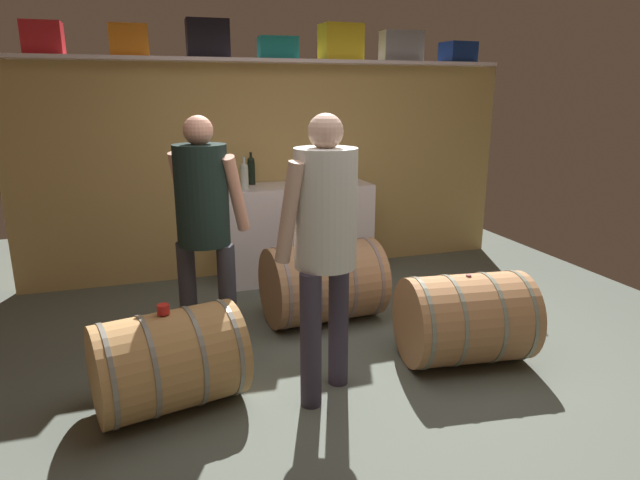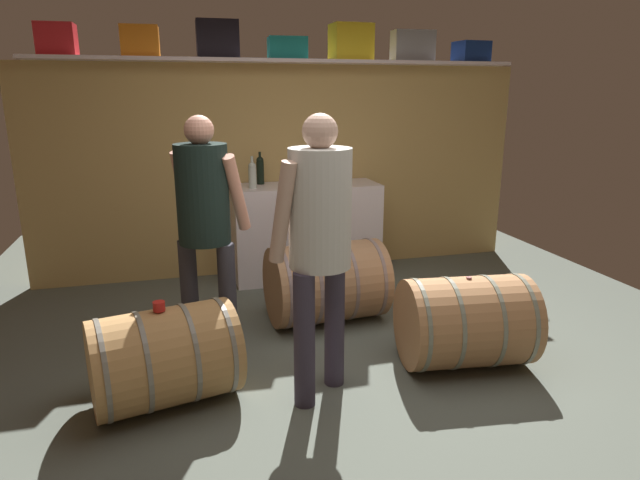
% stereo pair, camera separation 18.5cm
% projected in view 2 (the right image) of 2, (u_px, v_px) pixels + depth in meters
% --- Properties ---
extents(ground_plane, '(6.21, 8.24, 0.02)m').
position_uv_depth(ground_plane, '(338.00, 343.00, 4.11)').
color(ground_plane, '#555C52').
extents(back_wall_panel, '(5.01, 0.10, 2.09)m').
position_uv_depth(back_wall_panel, '(285.00, 170.00, 5.60)').
color(back_wall_panel, tan).
rests_on(back_wall_panel, ground).
extents(high_shelf_board, '(4.61, 0.40, 0.03)m').
position_uv_depth(high_shelf_board, '(287.00, 61.00, 5.18)').
color(high_shelf_board, silver).
rests_on(high_shelf_board, back_wall_panel).
extents(toolcase_red, '(0.31, 0.25, 0.27)m').
position_uv_depth(toolcase_red, '(57.00, 39.00, 4.64)').
color(toolcase_red, red).
rests_on(toolcase_red, high_shelf_board).
extents(toolcase_orange, '(0.33, 0.30, 0.26)m').
position_uv_depth(toolcase_orange, '(140.00, 42.00, 4.81)').
color(toolcase_orange, orange).
rests_on(toolcase_orange, high_shelf_board).
extents(toolcase_black, '(0.38, 0.22, 0.33)m').
position_uv_depth(toolcase_black, '(218.00, 39.00, 4.97)').
color(toolcase_black, black).
rests_on(toolcase_black, high_shelf_board).
extents(toolcase_teal, '(0.37, 0.27, 0.20)m').
position_uv_depth(toolcase_teal, '(287.00, 48.00, 5.15)').
color(toolcase_teal, '#137976').
rests_on(toolcase_teal, high_shelf_board).
extents(toolcase_yellow, '(0.39, 0.29, 0.34)m').
position_uv_depth(toolcase_yellow, '(351.00, 42.00, 5.29)').
color(toolcase_yellow, yellow).
rests_on(toolcase_yellow, high_shelf_board).
extents(toolcase_grey, '(0.43, 0.22, 0.30)m').
position_uv_depth(toolcase_grey, '(413.00, 46.00, 5.46)').
color(toolcase_grey, gray).
rests_on(toolcase_grey, high_shelf_board).
extents(toolcase_navy, '(0.33, 0.29, 0.21)m').
position_uv_depth(toolcase_navy, '(471.00, 52.00, 5.64)').
color(toolcase_navy, navy).
rests_on(toolcase_navy, high_shelf_board).
extents(work_cabinet, '(1.45, 0.53, 0.94)m').
position_uv_depth(work_cabinet, '(306.00, 231.00, 5.48)').
color(work_cabinet, white).
rests_on(work_cabinet, ground).
extents(wine_bottle_dark, '(0.07, 0.07, 0.32)m').
position_uv_depth(wine_bottle_dark, '(260.00, 170.00, 5.35)').
color(wine_bottle_dark, black).
rests_on(wine_bottle_dark, work_cabinet).
extents(wine_bottle_clear, '(0.08, 0.08, 0.30)m').
position_uv_depth(wine_bottle_clear, '(252.00, 175.00, 5.12)').
color(wine_bottle_clear, '#B8C5B8').
rests_on(wine_bottle_clear, work_cabinet).
extents(wine_glass, '(0.08, 0.08, 0.14)m').
position_uv_depth(wine_glass, '(307.00, 173.00, 5.47)').
color(wine_glass, white).
rests_on(wine_glass, work_cabinet).
extents(wine_barrel_near, '(0.94, 0.75, 0.60)m').
position_uv_depth(wine_barrel_near, '(164.00, 357.00, 3.24)').
color(wine_barrel_near, '#B2814A').
rests_on(wine_barrel_near, ground).
extents(wine_barrel_far, '(0.91, 0.71, 0.63)m').
position_uv_depth(wine_barrel_far, '(466.00, 322.00, 3.71)').
color(wine_barrel_far, '#A77449').
rests_on(wine_barrel_far, ground).
extents(wine_barrel_flank, '(0.96, 0.71, 0.66)m').
position_uv_depth(wine_barrel_flank, '(326.00, 282.00, 4.43)').
color(wine_barrel_flank, '#A0744F').
rests_on(wine_barrel_flank, ground).
extents(tasting_cup, '(0.07, 0.07, 0.06)m').
position_uv_depth(tasting_cup, '(159.00, 306.00, 3.16)').
color(tasting_cup, red).
rests_on(tasting_cup, wine_barrel_near).
extents(winemaker_pouring, '(0.54, 0.53, 1.71)m').
position_uv_depth(winemaker_pouring, '(319.00, 230.00, 3.15)').
color(winemaker_pouring, '#332C3B').
rests_on(winemaker_pouring, ground).
extents(visitor_tasting, '(0.56, 0.49, 1.68)m').
position_uv_depth(visitor_tasting, '(204.00, 212.00, 3.72)').
color(visitor_tasting, '#31313A').
rests_on(visitor_tasting, ground).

